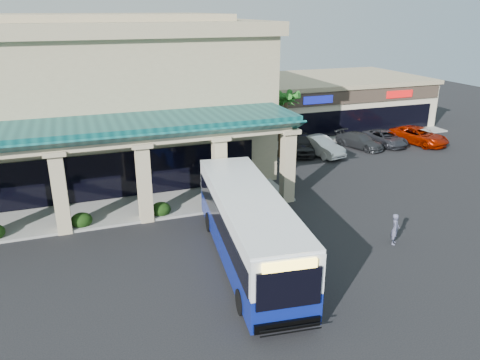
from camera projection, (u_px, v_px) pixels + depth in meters
name	position (u px, v px, depth m)	size (l,w,h in m)	color
ground	(223.00, 253.00, 23.74)	(110.00, 110.00, 0.00)	black
main_building	(47.00, 98.00, 33.37)	(30.80, 14.80, 11.35)	tan
arcade	(49.00, 176.00, 26.22)	(30.00, 6.20, 5.70)	#0B4143
strip_mall	(314.00, 101.00, 49.83)	(22.50, 12.50, 4.90)	beige
palm_0	(285.00, 127.00, 35.03)	(2.40, 2.40, 6.60)	#1A5717
palm_1	(281.00, 123.00, 38.13)	(2.40, 2.40, 5.80)	#1A5717
broadleaf_tree	(237.00, 118.00, 42.08)	(2.60, 2.60, 4.81)	black
transit_bus	(248.00, 228.00, 22.46)	(2.90, 12.48, 3.48)	navy
pedestrian	(395.00, 229.00, 24.41)	(0.62, 0.40, 1.69)	#4F516B
car_silver	(301.00, 143.00, 39.96)	(2.03, 5.05, 1.72)	black
car_white	(320.00, 146.00, 39.41)	(1.67, 4.78, 1.58)	white
car_red	(360.00, 141.00, 41.46)	(1.87, 4.61, 1.34)	#2C2E32
car_gray	(385.00, 138.00, 42.36)	(2.17, 4.70, 1.31)	#2C2D34
car_extra	(419.00, 136.00, 42.68)	(2.51, 5.44, 1.51)	#981500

